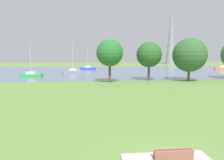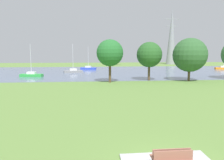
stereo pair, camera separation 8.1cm
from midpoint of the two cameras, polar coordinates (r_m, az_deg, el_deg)
The scene contains 11 objects.
ground_plane at distance 31.40m, azimuth 1.21°, elevation -2.33°, with size 160.00×160.00×0.00m, color olive.
bench_facing_water at distance 10.85m, azimuth 15.57°, elevation -19.50°, with size 1.80×0.48×0.89m.
water_surface at distance 59.08m, azimuth -1.96°, elevation 2.29°, with size 140.00×40.00×0.02m, color slate.
sailboat_blue at distance 66.45m, azimuth -6.35°, elevation 3.21°, with size 5.01×2.49×7.11m.
sailboat_green at distance 49.62m, azimuth -20.80°, elevation 1.34°, with size 4.95×2.09×7.09m.
sailboat_gray at distance 56.27m, azimuth -10.36°, elevation 2.38°, with size 5.02×2.70×7.47m.
sailboat_orange at distance 75.27m, azimuth 27.78°, elevation 2.88°, with size 5.02×2.67×5.33m.
tree_west_far at distance 37.47m, azimuth -0.51°, elevation 7.28°, with size 4.72×4.72×7.60m.
tree_east_near at distance 40.85m, azimuth 10.08°, elevation 6.71°, with size 4.79×4.79×7.29m.
tree_east_far at distance 42.02m, azimuth 20.27°, elevation 6.33°, with size 6.26×6.26×7.98m.
electricity_pylon at distance 99.94m, azimuth 15.78°, elevation 11.27°, with size 6.40×4.40×24.88m.
Camera 2 is at (-3.58, -8.73, 5.34)m, focal length 33.97 mm.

